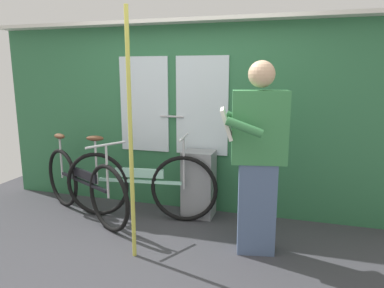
{
  "coord_description": "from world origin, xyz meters",
  "views": [
    {
      "loc": [
        1.18,
        -2.75,
        1.6
      ],
      "look_at": [
        0.22,
        0.47,
        0.92
      ],
      "focal_mm": 33.23,
      "sensor_mm": 36.0,
      "label": 1
    }
  ],
  "objects_px": {
    "bicycle_leaning_behind": "(83,185)",
    "passenger_reading_newspaper": "(257,155)",
    "trash_bin_by_wall": "(199,184)",
    "handrail_pole": "(131,139)",
    "bicycle_near_door": "(139,185)"
  },
  "relations": [
    {
      "from": "bicycle_leaning_behind",
      "to": "passenger_reading_newspaper",
      "type": "distance_m",
      "value": 2.01
    },
    {
      "from": "trash_bin_by_wall",
      "to": "handrail_pole",
      "type": "relative_size",
      "value": 0.35
    },
    {
      "from": "bicycle_near_door",
      "to": "trash_bin_by_wall",
      "type": "bearing_deg",
      "value": 16.2
    },
    {
      "from": "passenger_reading_newspaper",
      "to": "handrail_pole",
      "type": "distance_m",
      "value": 1.09
    },
    {
      "from": "bicycle_near_door",
      "to": "bicycle_leaning_behind",
      "type": "xyz_separation_m",
      "value": [
        -0.61,
        -0.14,
        -0.01
      ]
    },
    {
      "from": "passenger_reading_newspaper",
      "to": "trash_bin_by_wall",
      "type": "height_order",
      "value": "passenger_reading_newspaper"
    },
    {
      "from": "bicycle_leaning_behind",
      "to": "passenger_reading_newspaper",
      "type": "bearing_deg",
      "value": 20.58
    },
    {
      "from": "bicycle_leaning_behind",
      "to": "handrail_pole",
      "type": "relative_size",
      "value": 0.72
    },
    {
      "from": "bicycle_leaning_behind",
      "to": "trash_bin_by_wall",
      "type": "distance_m",
      "value": 1.29
    },
    {
      "from": "bicycle_leaning_behind",
      "to": "handrail_pole",
      "type": "distance_m",
      "value": 1.31
    },
    {
      "from": "handrail_pole",
      "to": "trash_bin_by_wall",
      "type": "bearing_deg",
      "value": 73.73
    },
    {
      "from": "bicycle_leaning_behind",
      "to": "passenger_reading_newspaper",
      "type": "relative_size",
      "value": 0.9
    },
    {
      "from": "bicycle_near_door",
      "to": "handrail_pole",
      "type": "bearing_deg",
      "value": -75.69
    },
    {
      "from": "bicycle_near_door",
      "to": "trash_bin_by_wall",
      "type": "xyz_separation_m",
      "value": [
        0.61,
        0.26,
        -0.02
      ]
    },
    {
      "from": "trash_bin_by_wall",
      "to": "passenger_reading_newspaper",
      "type": "bearing_deg",
      "value": -42.99
    }
  ]
}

